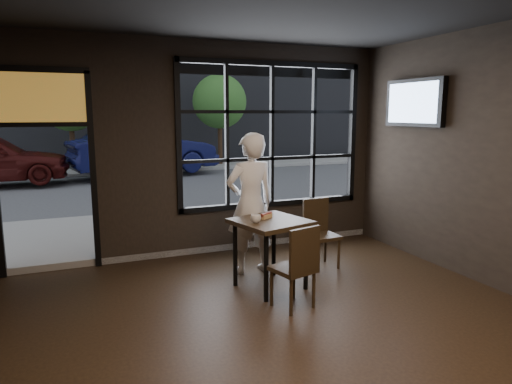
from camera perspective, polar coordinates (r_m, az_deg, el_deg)
name	(u,v)px	position (r m, az deg, el deg)	size (l,w,h in m)	color
floor	(310,370)	(4.19, 6.76, -21.23)	(6.00, 7.00, 0.02)	black
window_frame	(272,135)	(7.27, 1.99, 7.09)	(3.06, 0.12, 2.28)	black
stained_transom	(39,97)	(6.64, -25.48, 10.65)	(1.20, 0.06, 0.70)	orange
street_asphalt	(104,152)	(27.27, -18.44, 4.77)	(60.00, 41.00, 0.04)	#545456
building_across	(97,8)	(26.73, -19.21, 20.87)	(28.00, 12.00, 15.00)	#5B5956
cafe_table	(270,254)	(5.68, 1.80, -7.71)	(0.80, 0.80, 0.87)	black
chair_near	(293,266)	(5.13, 4.62, -9.23)	(0.41, 0.41, 0.95)	black
chair_window	(322,234)	(6.48, 8.31, -5.21)	(0.41, 0.41, 0.95)	black
man	(250,204)	(6.11, -0.70, -1.47)	(0.69, 0.45, 1.90)	silver
hotdog	(266,216)	(5.65, 1.29, -2.98)	(0.20, 0.08, 0.06)	tan
cup	(256,219)	(5.42, -0.03, -3.34)	(0.12, 0.12, 0.10)	silver
tv	(414,103)	(7.16, 19.19, 10.49)	(0.13, 1.17, 0.69)	black
navy_car	(144,150)	(16.07, -13.78, 5.12)	(1.70, 4.88, 1.61)	#0B0E34
tree_left	(70,102)	(17.83, -22.26, 10.41)	(2.12, 2.12, 3.62)	#332114
tree_right	(220,102)	(18.67, -4.57, 11.18)	(2.16, 2.16, 3.69)	#332114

